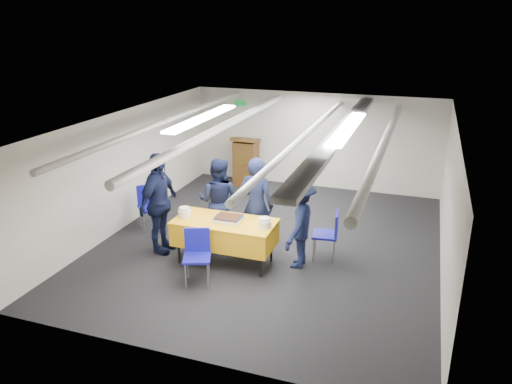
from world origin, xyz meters
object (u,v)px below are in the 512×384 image
serving_table (225,232)px  chair_right (330,231)px  sailor_a (256,205)px  chair_near (197,250)px  sailor_b (218,201)px  chair_left (149,203)px  sailor_c (159,203)px  podium (246,161)px  sheet_cake (229,218)px  sailor_d (298,223)px

serving_table → chair_right: 1.80m
serving_table → sailor_a: sailor_a is taller
chair_near → sailor_b: size_ratio=0.54×
chair_left → sailor_b: size_ratio=0.54×
chair_right → sailor_b: size_ratio=0.54×
sailor_a → sailor_c: 1.71m
chair_right → sailor_b: sailor_b is taller
podium → chair_right: 4.31m
chair_right → sheet_cake: bearing=-156.9°
podium → sailor_b: bearing=-78.4°
chair_right → chair_left: bearing=177.2°
podium → sailor_d: size_ratio=0.81×
chair_left → sailor_b: 1.59m
chair_right → sailor_d: 0.67m
sheet_cake → sailor_c: (-1.32, 0.02, 0.10)m
chair_near → podium: bearing=101.0°
serving_table → chair_right: (1.65, 0.71, -0.03)m
chair_near → serving_table: bearing=76.7°
sheet_cake → sailor_d: (1.13, 0.27, -0.03)m
sailor_c → sailor_d: (2.45, 0.25, -0.13)m
sailor_c → sailor_d: 2.46m
sailor_b → sailor_d: (1.61, -0.43, -0.03)m
serving_table → sailor_c: sailor_c is taller
sailor_d → sailor_c: bearing=-82.8°
serving_table → sailor_a: (0.35, 0.63, 0.31)m
sheet_cake → sailor_b: (-0.48, 0.70, 0.00)m
sailor_a → sailor_c: (-1.60, -0.58, 0.04)m
chair_near → sailor_d: 1.72m
chair_near → chair_right: bearing=38.2°
sailor_b → sailor_d: bearing=162.5°
chair_right → sailor_c: bearing=-167.2°
chair_left → sailor_a: sailor_a is taller
serving_table → sailor_c: size_ratio=0.94×
sheet_cake → podium: podium is taller
chair_left → sheet_cake: bearing=-22.7°
chair_right → sailor_a: 1.35m
sheet_cake → chair_near: chair_near is taller
chair_left → sailor_b: bearing=-5.8°
chair_left → sailor_b: sailor_b is taller
chair_left → sailor_a: size_ratio=0.50×
chair_left → sailor_d: bearing=-10.5°
sheet_cake → sailor_a: (0.28, 0.60, 0.06)m
podium → sailor_c: (-0.16, -3.98, 0.29)m
chair_left → sailor_c: bearing=-49.1°
sailor_a → sailor_c: bearing=24.9°
sailor_c → serving_table: bearing=-89.1°
chair_near → sailor_d: sailor_d is taller
chair_right → chair_left: 3.64m
sailor_a → sailor_d: 0.91m
chair_left → sailor_d: (3.17, -0.59, 0.25)m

